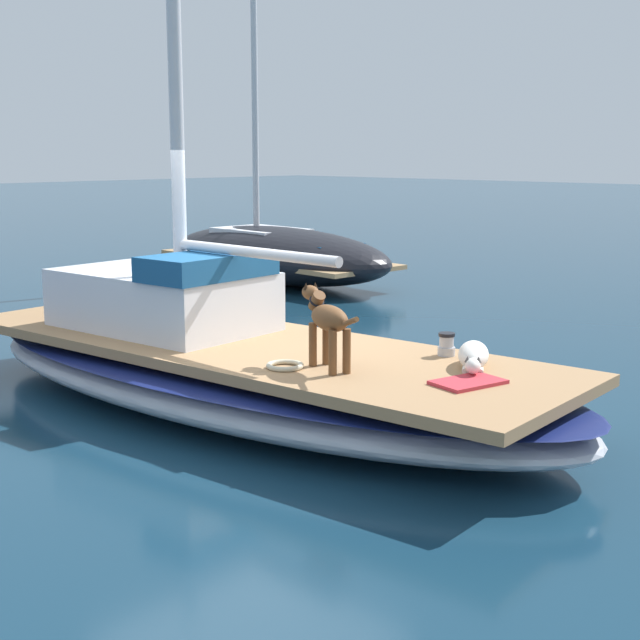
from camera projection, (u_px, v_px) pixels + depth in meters
The scene contains 9 objects.
ground_plane at pixel (247, 407), 8.87m from camera, with size 120.00×120.00×0.00m, color #143347.
sailboat_main at pixel (247, 375), 8.81m from camera, with size 3.14×7.43×0.66m.
cabin_house at pixel (167, 296), 9.36m from camera, with size 1.59×2.33×0.84m.
dog_brown at pixel (327, 320), 7.61m from camera, with size 0.40×0.91×0.70m.
dog_white at pixel (473, 356), 7.68m from camera, with size 0.84×0.60×0.22m.
deck_winch at pixel (446, 345), 8.15m from camera, with size 0.16×0.16×0.21m.
coiled_rope at pixel (285, 366), 7.70m from camera, with size 0.32×0.32×0.04m, color beige.
deck_towel at pixel (468, 382), 7.17m from camera, with size 0.56×0.36×0.03m, color #C6333D.
moored_boat_starboard_side at pixel (276, 253), 17.21m from camera, with size 2.53×5.78×6.19m.
Camera 1 is at (-5.66, -6.45, 2.49)m, focal length 50.51 mm.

